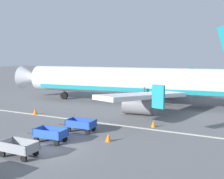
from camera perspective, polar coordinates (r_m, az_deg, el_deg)
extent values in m
plane|color=slate|center=(21.36, -12.42, -11.63)|extent=(220.00, 220.00, 0.00)
cube|color=silver|center=(27.98, -1.46, -6.91)|extent=(120.00, 0.36, 0.01)
cylinder|color=silver|center=(38.78, 3.81, 1.75)|extent=(30.23, 7.17, 3.70)
cube|color=teal|center=(38.89, 3.80, 0.26)|extent=(27.23, 6.63, 0.56)
cone|color=silver|center=(46.27, -16.18, 2.37)|extent=(3.60, 3.97, 3.63)
cube|color=silver|center=(29.78, 6.80, -1.24)|extent=(5.94, 13.22, 1.35)
cube|color=teal|center=(22.81, 9.38, -1.46)|extent=(1.11, 0.48, 1.90)
cylinder|color=gray|center=(31.80, 5.27, -3.14)|extent=(3.42, 2.46, 2.10)
cube|color=silver|center=(46.07, 11.73, 1.65)|extent=(8.52, 12.65, 1.35)
cube|color=teal|center=(52.13, 15.71, 3.21)|extent=(1.06, 0.70, 1.90)
cylinder|color=gray|center=(44.89, 9.83, -0.18)|extent=(3.42, 2.46, 2.10)
cylinder|color=#4C4C51|center=(43.13, -9.69, 0.11)|extent=(0.20, 0.20, 2.04)
cylinder|color=black|center=(43.27, -9.66, -1.23)|extent=(1.14, 0.58, 1.10)
cylinder|color=#4C4C51|center=(36.21, 6.59, -1.18)|extent=(0.20, 0.20, 2.04)
cylinder|color=black|center=(36.37, 6.56, -2.78)|extent=(1.14, 0.58, 1.10)
cylinder|color=#4C4C51|center=(40.45, 8.09, -0.32)|extent=(0.20, 0.20, 2.04)
cylinder|color=black|center=(40.60, 8.06, -1.75)|extent=(1.14, 0.58, 1.10)
cube|color=gray|center=(20.20, -18.37, -11.50)|extent=(2.52, 1.44, 0.08)
cube|color=gray|center=(19.67, -19.75, -11.11)|extent=(2.50, 0.14, 0.55)
cube|color=gray|center=(20.55, -17.11, -10.21)|extent=(2.50, 0.14, 0.55)
cube|color=gray|center=(20.94, -20.78, -10.04)|extent=(0.12, 1.40, 0.55)
cube|color=gray|center=(19.31, -15.81, -11.30)|extent=(0.12, 1.40, 0.55)
cylinder|color=#2D2D33|center=(21.47, -21.85, -10.65)|extent=(1.00, 0.10, 0.08)
cylinder|color=black|center=(20.57, -21.36, -12.06)|extent=(0.44, 0.17, 0.44)
cylinder|color=black|center=(21.29, -19.10, -11.30)|extent=(0.44, 0.17, 0.44)
cylinder|color=black|center=(19.29, -17.49, -13.19)|extent=(0.44, 0.17, 0.44)
cylinder|color=black|center=(20.06, -15.23, -12.31)|extent=(0.44, 0.17, 0.44)
cube|color=#234CB2|center=(22.76, -12.35, -9.17)|extent=(2.57, 1.53, 0.08)
cube|color=#234CB2|center=(22.17, -13.38, -8.80)|extent=(2.50, 0.23, 0.55)
cube|color=#234CB2|center=(23.18, -11.41, -8.04)|extent=(2.50, 0.23, 0.55)
cube|color=#234CB2|center=(23.39, -14.76, -8.00)|extent=(0.17, 1.40, 0.55)
cube|color=#234CB2|center=(22.00, -9.83, -8.83)|extent=(0.17, 1.40, 0.55)
cylinder|color=#2D2D33|center=(23.85, -15.87, -8.62)|extent=(1.00, 0.13, 0.08)
cylinder|color=black|center=(22.97, -15.08, -9.78)|extent=(0.45, 0.18, 0.44)
cylinder|color=black|center=(23.80, -13.36, -9.12)|extent=(0.45, 0.18, 0.44)
cylinder|color=black|center=(21.87, -11.21, -10.54)|extent=(0.45, 0.18, 0.44)
cylinder|color=black|center=(22.75, -9.55, -9.79)|extent=(0.45, 0.18, 0.44)
cube|color=#234CB2|center=(25.27, -6.31, -7.39)|extent=(2.59, 1.56, 0.08)
cube|color=#234CB2|center=(24.65, -7.08, -7.02)|extent=(2.50, 0.27, 0.55)
cube|color=#234CB2|center=(25.75, -5.61, -6.39)|extent=(2.50, 0.27, 0.55)
cube|color=#234CB2|center=(25.80, -8.66, -6.41)|extent=(0.19, 1.40, 0.55)
cube|color=#234CB2|center=(24.64, -3.88, -6.99)|extent=(0.19, 1.40, 0.55)
cylinder|color=#2D2D33|center=(26.20, -9.76, -7.02)|extent=(1.00, 0.15, 0.08)
cylinder|color=black|center=(25.34, -8.80, -8.00)|extent=(0.45, 0.19, 0.44)
cylinder|color=black|center=(26.27, -7.49, -7.43)|extent=(0.45, 0.19, 0.44)
cylinder|color=black|center=(24.43, -5.03, -8.52)|extent=(0.45, 0.19, 0.44)
cylinder|color=black|center=(25.38, -3.82, -7.91)|extent=(0.45, 0.19, 0.44)
cone|color=orange|center=(33.07, -15.32, -4.32)|extent=(0.55, 0.55, 0.73)
cone|color=orange|center=(22.38, -0.74, -9.72)|extent=(0.48, 0.48, 0.64)
cone|color=orange|center=(26.88, 8.43, -6.90)|extent=(0.48, 0.48, 0.63)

